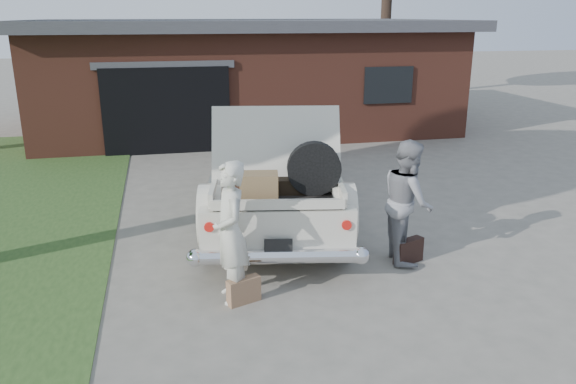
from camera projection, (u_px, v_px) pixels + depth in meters
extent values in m
plane|color=gray|center=(298.00, 283.00, 7.53)|extent=(90.00, 90.00, 0.00)
cube|color=brown|center=(243.00, 78.00, 17.98)|extent=(12.00, 7.00, 3.00)
cube|color=#4C4C51|center=(242.00, 25.00, 17.49)|extent=(12.80, 7.80, 0.30)
cube|color=black|center=(167.00, 111.00, 14.37)|extent=(3.20, 0.30, 2.20)
cube|color=#4C4C51|center=(164.00, 65.00, 13.96)|extent=(3.50, 0.12, 0.18)
cube|color=black|center=(388.00, 85.00, 15.42)|extent=(1.40, 0.08, 1.00)
cylinder|color=#38281E|center=(385.00, 29.00, 23.65)|extent=(0.44, 0.44, 5.77)
cube|color=beige|center=(275.00, 180.00, 9.86)|extent=(3.00, 5.69, 0.70)
cube|color=#A8A194|center=(274.00, 141.00, 9.98)|extent=(2.15, 2.45, 0.56)
cube|color=black|center=(273.00, 131.00, 10.97)|extent=(1.66, 0.39, 0.48)
cube|color=black|center=(275.00, 156.00, 9.01)|extent=(1.66, 0.39, 0.48)
cylinder|color=black|center=(212.00, 237.00, 8.17)|extent=(0.36, 0.74, 0.71)
cylinder|color=black|center=(342.00, 235.00, 8.24)|extent=(0.36, 0.74, 0.71)
cylinder|color=black|center=(228.00, 170.00, 11.67)|extent=(0.36, 0.74, 0.71)
cylinder|color=black|center=(319.00, 169.00, 11.74)|extent=(0.36, 0.74, 0.71)
cylinder|color=silver|center=(278.00, 257.00, 7.31)|extent=(2.21, 0.59, 0.19)
cylinder|color=#A5140F|center=(209.00, 226.00, 7.22)|extent=(0.15, 0.13, 0.13)
cylinder|color=#A5140F|center=(346.00, 224.00, 7.29)|extent=(0.15, 0.13, 0.13)
cube|color=black|center=(278.00, 246.00, 7.24)|extent=(0.37, 0.09, 0.18)
cube|color=black|center=(277.00, 195.00, 7.79)|extent=(1.86, 1.47, 0.04)
cube|color=beige|center=(214.00, 188.00, 7.72)|extent=(0.28, 1.18, 0.19)
cube|color=beige|center=(339.00, 187.00, 7.79)|extent=(0.28, 1.18, 0.19)
cube|color=beige|center=(278.00, 204.00, 7.20)|extent=(1.71, 0.38, 0.13)
cube|color=beige|center=(276.00, 149.00, 7.93)|extent=(1.89, 0.89, 1.14)
cube|color=#3F241B|center=(255.00, 184.00, 7.89)|extent=(0.68, 0.51, 0.20)
cube|color=olive|center=(259.00, 186.00, 7.53)|extent=(0.56, 0.42, 0.35)
cube|color=black|center=(287.00, 184.00, 7.87)|extent=(0.74, 0.55, 0.21)
cylinder|color=black|center=(314.00, 169.00, 7.64)|extent=(0.76, 0.30, 0.74)
imported|color=beige|center=(230.00, 233.00, 6.86)|extent=(0.48, 0.69, 1.79)
imported|color=gray|center=(408.00, 201.00, 8.03)|extent=(0.81, 0.97, 1.78)
cube|color=#A07351|center=(244.00, 291.00, 6.98)|extent=(0.45, 0.28, 0.33)
cube|color=black|center=(409.00, 251.00, 8.11)|extent=(0.49, 0.31, 0.36)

